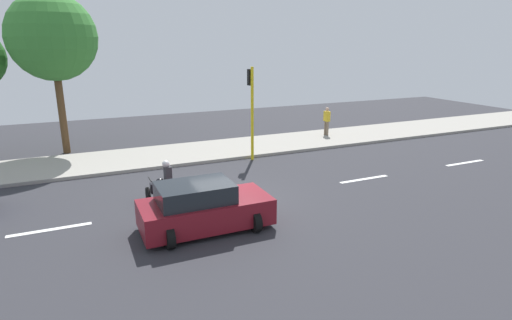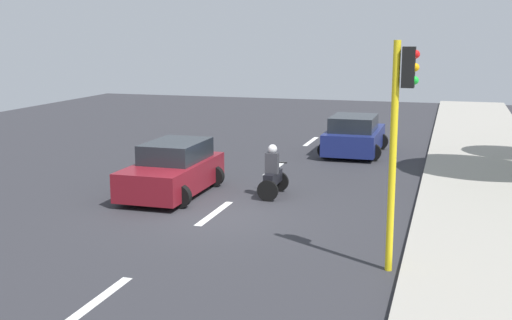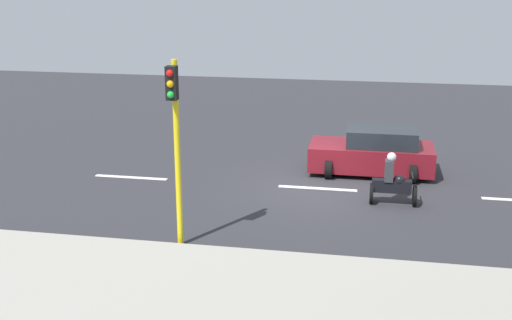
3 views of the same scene
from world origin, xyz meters
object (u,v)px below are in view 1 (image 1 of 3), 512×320
at_px(street_tree_south, 52,38).
at_px(car_maroon, 203,208).
at_px(pedestrian_near_signal, 327,120).
at_px(traffic_light_corner, 251,100).
at_px(motorcycle, 165,184).

bearing_deg(street_tree_south, car_maroon, -162.04).
relative_size(pedestrian_near_signal, traffic_light_corner, 0.38).
bearing_deg(traffic_light_corner, pedestrian_near_signal, -66.65).
xyz_separation_m(car_maroon, motorcycle, (2.86, 0.55, -0.07)).
xyz_separation_m(traffic_light_corner, street_tree_south, (5.09, 8.37, 2.88)).
height_order(motorcycle, street_tree_south, street_tree_south).
distance_m(traffic_light_corner, street_tree_south, 10.21).
distance_m(motorcycle, pedestrian_near_signal, 12.98).
bearing_deg(street_tree_south, pedestrian_near_signal, -99.58).
bearing_deg(traffic_light_corner, car_maroon, 145.98).
xyz_separation_m(pedestrian_near_signal, traffic_light_corner, (-2.64, 6.13, 1.87)).
bearing_deg(street_tree_south, motorcycle, -159.90).
bearing_deg(motorcycle, car_maroon, -169.03).
height_order(car_maroon, traffic_light_corner, traffic_light_corner).
relative_size(pedestrian_near_signal, street_tree_south, 0.21).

